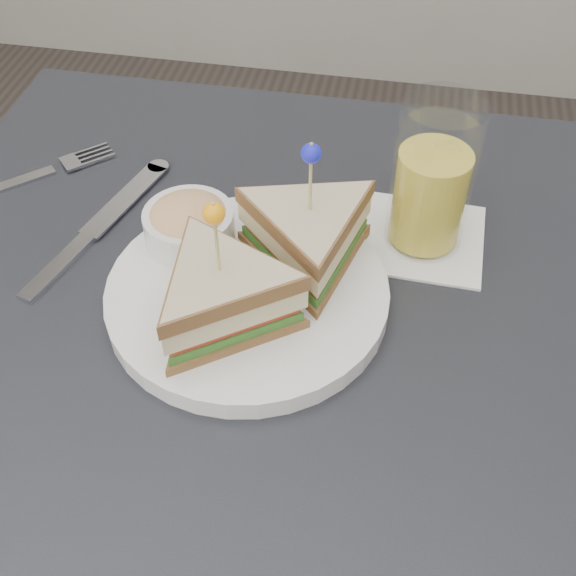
% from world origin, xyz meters
% --- Properties ---
extents(table, '(0.80, 0.80, 0.75)m').
position_xyz_m(table, '(0.00, 0.00, 0.67)').
color(table, black).
rests_on(table, ground).
extents(plate_meal, '(0.30, 0.29, 0.16)m').
position_xyz_m(plate_meal, '(-0.03, 0.04, 0.79)').
color(plate_meal, white).
rests_on(plate_meal, table).
extents(cutlery_fork, '(0.16, 0.15, 0.01)m').
position_xyz_m(cutlery_fork, '(-0.31, 0.18, 0.75)').
color(cutlery_fork, silver).
rests_on(cutlery_fork, table).
extents(cutlery_knife, '(0.08, 0.24, 0.01)m').
position_xyz_m(cutlery_knife, '(-0.21, 0.10, 0.75)').
color(cutlery_knife, silver).
rests_on(cutlery_knife, table).
extents(drink_set, '(0.13, 0.13, 0.16)m').
position_xyz_m(drink_set, '(0.12, 0.15, 0.82)').
color(drink_set, white).
rests_on(drink_set, table).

